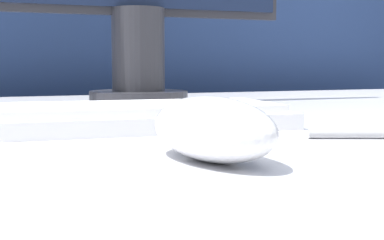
# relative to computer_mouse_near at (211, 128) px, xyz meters

# --- Properties ---
(partition_panel) EXTENTS (5.00, 0.03, 1.21)m
(partition_panel) POSITION_rel_computer_mouse_near_xyz_m (0.03, 0.91, -0.15)
(partition_panel) COLOR navy
(partition_panel) RESTS_ON ground_plane
(computer_mouse_near) EXTENTS (0.08, 0.13, 0.04)m
(computer_mouse_near) POSITION_rel_computer_mouse_near_xyz_m (0.00, 0.00, 0.00)
(computer_mouse_near) COLOR silver
(computer_mouse_near) RESTS_ON desk
(keyboard) EXTENTS (0.43, 0.16, 0.02)m
(keyboard) POSITION_rel_computer_mouse_near_xyz_m (-0.05, 0.20, -0.01)
(keyboard) COLOR silver
(keyboard) RESTS_ON desk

